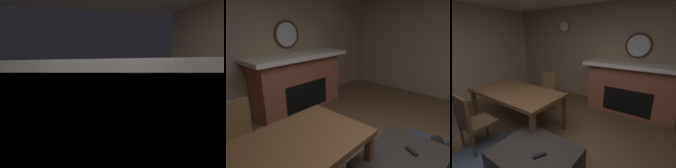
% 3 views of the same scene
% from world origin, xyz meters
% --- Properties ---
extents(floor, '(7.87, 7.87, 0.00)m').
position_xyz_m(floor, '(0.00, 0.00, 0.00)').
color(floor, brown).
extents(area_rug, '(2.60, 2.00, 0.01)m').
position_xyz_m(area_rug, '(-0.06, 0.52, 0.01)').
color(area_rug, '#3D475B').
rests_on(area_rug, ground).
extents(couch, '(2.30, 1.10, 0.89)m').
position_xyz_m(couch, '(-0.01, 1.22, 0.31)').
color(couch, slate).
rests_on(couch, ground).
extents(ottoman_coffee_table, '(1.03, 0.80, 0.39)m').
position_xyz_m(ottoman_coffee_table, '(-0.06, -0.12, 0.19)').
color(ottoman_coffee_table, '#2D2826').
rests_on(ottoman_coffee_table, ground).
extents(tv_remote, '(0.12, 0.16, 0.02)m').
position_xyz_m(tv_remote, '(-0.18, -0.08, 0.40)').
color(tv_remote, black).
rests_on(tv_remote, ottoman_coffee_table).
extents(dining_table, '(1.83, 0.93, 0.74)m').
position_xyz_m(dining_table, '(1.09, -0.78, 0.67)').
color(dining_table, brown).
rests_on(dining_table, ground).
extents(dining_chair_north, '(0.45, 0.45, 0.93)m').
position_xyz_m(dining_chair_north, '(1.10, 0.07, 0.52)').
color(dining_chair_north, '#513823').
rests_on(dining_chair_north, ground).
extents(potted_plant, '(0.33, 0.33, 0.48)m').
position_xyz_m(potted_plant, '(2.61, 1.34, 0.26)').
color(potted_plant, '#474C51').
rests_on(potted_plant, ground).
extents(small_dog, '(0.44, 0.55, 0.31)m').
position_xyz_m(small_dog, '(-0.86, 0.21, 0.18)').
color(small_dog, black).
rests_on(small_dog, ground).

